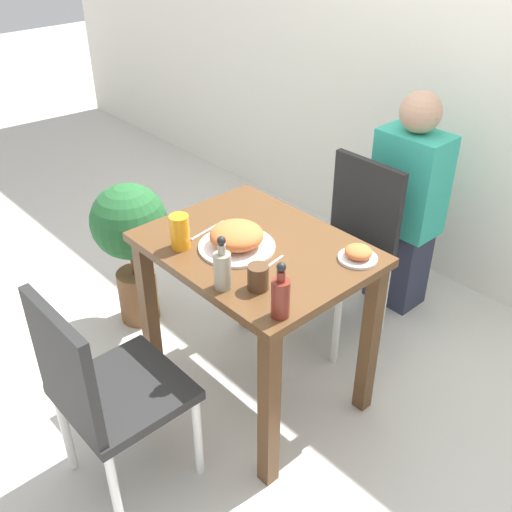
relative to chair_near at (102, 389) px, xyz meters
name	(u,v)px	position (x,y,z in m)	size (l,w,h in m)	color
ground_plane	(256,390)	(0.00, 0.72, -0.50)	(16.00, 16.00, 0.00)	beige
wall_back	(482,47)	(0.00, 2.20, 0.80)	(8.00, 0.05, 2.60)	white
dining_table	(256,277)	(0.00, 0.72, 0.14)	(0.87, 0.67, 0.78)	brown
chair_near	(102,389)	(0.00, 0.00, 0.00)	(0.42, 0.42, 0.88)	black
chair_far	(348,241)	(-0.07, 1.39, 0.00)	(0.42, 0.42, 0.88)	black
food_plate	(237,238)	(-0.04, 0.66, 0.33)	(0.30, 0.30, 0.10)	white
side_plate	(358,254)	(0.33, 0.94, 0.31)	(0.15, 0.15, 0.06)	white
drink_cup	(258,277)	(0.21, 0.54, 0.33)	(0.07, 0.07, 0.09)	#4C331E
juice_glass	(180,232)	(-0.19, 0.50, 0.35)	(0.08, 0.08, 0.14)	orange
sauce_bottle	(222,268)	(0.13, 0.45, 0.36)	(0.06, 0.06, 0.21)	gray
condiment_bottle	(281,296)	(0.38, 0.49, 0.36)	(0.06, 0.06, 0.21)	maroon
fork_utensil	(208,230)	(-0.22, 0.66, 0.29)	(0.04, 0.19, 0.00)	silver
spoon_utensil	(268,266)	(0.14, 0.66, 0.29)	(0.04, 0.18, 0.00)	silver
potted_plant_left	(131,236)	(-0.82, 0.63, 0.01)	(0.38, 0.38, 0.77)	brown
person_figure	(407,205)	(-0.02, 1.77, 0.09)	(0.34, 0.22, 1.17)	#2D3347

